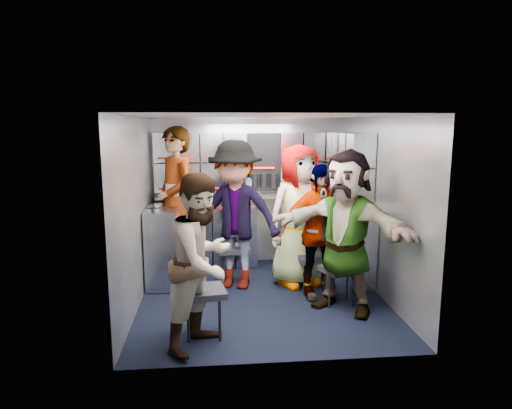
{
  "coord_description": "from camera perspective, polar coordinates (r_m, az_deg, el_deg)",
  "views": [
    {
      "loc": [
        -0.56,
        -5.08,
        2.01
      ],
      "look_at": [
        -0.03,
        0.35,
        1.05
      ],
      "focal_mm": 32.0,
      "sensor_mm": 36.0,
      "label": 1
    }
  ],
  "objects": [
    {
      "name": "attendant_arc_c",
      "position": [
        5.72,
        5.35,
        -1.4
      ],
      "size": [
        1.02,
        0.85,
        1.77
      ],
      "primitive_type": "imported",
      "rotation": [
        0.0,
        0.0,
        0.39
      ],
      "color": "black",
      "rests_on": "ground"
    },
    {
      "name": "bottle_left",
      "position": [
        6.37,
        -6.84,
        2.32
      ],
      "size": [
        0.06,
        0.06,
        0.28
      ],
      "primitive_type": "cylinder",
      "color": "white",
      "rests_on": "counter"
    },
    {
      "name": "bottle_mid",
      "position": [
        6.4,
        -0.86,
        2.15
      ],
      "size": [
        0.07,
        0.07,
        0.22
      ],
      "primitive_type": "cylinder",
      "color": "white",
      "rests_on": "counter"
    },
    {
      "name": "counter",
      "position": [
        6.47,
        -0.5,
        1.12
      ],
      "size": [
        2.68,
        0.42,
        0.03
      ],
      "primitive_type": "cube",
      "color": "#BABDC2",
      "rests_on": "cart_bank_back"
    },
    {
      "name": "attendant_arc_b",
      "position": [
        5.59,
        -2.64,
        -1.35
      ],
      "size": [
        1.34,
        1.04,
        1.83
      ],
      "primitive_type": "imported",
      "rotation": [
        0.0,
        0.0,
        -0.34
      ],
      "color": "black",
      "rests_on": "ground"
    },
    {
      "name": "red_latch_strip",
      "position": [
        6.29,
        -0.34,
        -0.38
      ],
      "size": [
        2.6,
        0.02,
        0.03
      ],
      "primitive_type": "cube",
      "color": "maroon",
      "rests_on": "cart_bank_back"
    },
    {
      "name": "jump_seat_center",
      "position": [
        6.02,
        4.95,
        -5.93
      ],
      "size": [
        0.37,
        0.35,
        0.41
      ],
      "rotation": [
        0.0,
        0.0,
        0.06
      ],
      "color": "black",
      "rests_on": "ground"
    },
    {
      "name": "attendant_arc_a",
      "position": [
        4.15,
        -6.69,
        -7.06
      ],
      "size": [
        0.94,
        0.98,
        1.6
      ],
      "primitive_type": "imported",
      "rotation": [
        0.0,
        0.0,
        0.98
      ],
      "color": "black",
      "rests_on": "ground"
    },
    {
      "name": "cup_right",
      "position": [
        6.52,
        6.77,
        1.68
      ],
      "size": [
        0.07,
        0.07,
        0.1
      ],
      "primitive_type": "cylinder",
      "color": "beige",
      "rests_on": "counter"
    },
    {
      "name": "locker_bank_right",
      "position": [
        6.08,
        11.87,
        4.84
      ],
      "size": [
        0.28,
        1.0,
        0.82
      ],
      "primitive_type": "cube",
      "color": "#9195A0",
      "rests_on": "wall_right"
    },
    {
      "name": "locker_bank_back",
      "position": [
        6.47,
        -0.55,
        5.36
      ],
      "size": [
        2.68,
        0.28,
        0.82
      ],
      "primitive_type": "cube",
      "color": "#9195A0",
      "rests_on": "wall_back"
    },
    {
      "name": "attendant_standing",
      "position": [
        6.08,
        -9.99,
        0.21
      ],
      "size": [
        0.78,
        0.87,
        1.99
      ],
      "primitive_type": "imported",
      "rotation": [
        0.0,
        0.0,
        -1.03
      ],
      "color": "black",
      "rests_on": "ground"
    },
    {
      "name": "cart_bank_back",
      "position": [
        6.57,
        -0.49,
        -3.37
      ],
      "size": [
        2.68,
        0.38,
        0.99
      ],
      "primitive_type": "cube",
      "color": "#9195A0",
      "rests_on": "ground"
    },
    {
      "name": "jump_seat_mid_left",
      "position": [
        5.88,
        -2.69,
        -5.77
      ],
      "size": [
        0.4,
        0.38,
        0.47
      ],
      "rotation": [
        0.0,
        0.0,
        -0.02
      ],
      "color": "black",
      "rests_on": "ground"
    },
    {
      "name": "bottle_right",
      "position": [
        6.48,
        4.71,
        2.22
      ],
      "size": [
        0.07,
        0.07,
        0.22
      ],
      "primitive_type": "cylinder",
      "color": "white",
      "rests_on": "counter"
    },
    {
      "name": "jump_seat_near_left",
      "position": [
        4.44,
        -6.55,
        -11.09
      ],
      "size": [
        0.45,
        0.44,
        0.47
      ],
      "rotation": [
        0.0,
        0.0,
        0.16
      ],
      "color": "black",
      "rests_on": "ground"
    },
    {
      "name": "wall_back",
      "position": [
        6.67,
        -0.65,
        1.69
      ],
      "size": [
        2.8,
        0.04,
        2.1
      ],
      "primitive_type": "cube",
      "color": "gray",
      "rests_on": "ground"
    },
    {
      "name": "floor",
      "position": [
        5.49,
        0.72,
        -11.52
      ],
      "size": [
        3.0,
        3.0,
        0.0
      ],
      "primitive_type": "plane",
      "color": "black",
      "rests_on": "ground"
    },
    {
      "name": "wall_left",
      "position": [
        5.23,
        -14.67,
        -0.93
      ],
      "size": [
        0.04,
        3.0,
        2.1
      ],
      "primitive_type": "cube",
      "color": "gray",
      "rests_on": "ground"
    },
    {
      "name": "coffee_niche",
      "position": [
        6.55,
        0.98,
        5.23
      ],
      "size": [
        0.46,
        0.16,
        0.84
      ],
      "primitive_type": null,
      "color": "black",
      "rests_on": "wall_back"
    },
    {
      "name": "attendant_arc_e",
      "position": [
        4.97,
        11.08,
        -3.33
      ],
      "size": [
        1.58,
        1.46,
        1.76
      ],
      "primitive_type": "imported",
      "rotation": [
        0.0,
        0.0,
        -0.71
      ],
      "color": "black",
      "rests_on": "ground"
    },
    {
      "name": "jump_seat_mid_right",
      "position": [
        5.61,
        7.22,
        -6.95
      ],
      "size": [
        0.39,
        0.37,
        0.44
      ],
      "rotation": [
        0.0,
        0.0,
        -0.06
      ],
      "color": "black",
      "rests_on": "ground"
    },
    {
      "name": "jump_seat_near_right",
      "position": [
        5.27,
        10.34,
        -8.2
      ],
      "size": [
        0.46,
        0.45,
        0.43
      ],
      "rotation": [
        0.0,
        0.0,
        0.38
      ],
      "color": "black",
      "rests_on": "ground"
    },
    {
      "name": "ceiling",
      "position": [
        5.11,
        0.77,
        10.98
      ],
      "size": [
        2.8,
        3.0,
        0.02
      ],
      "primitive_type": "cube",
      "color": "silver",
      "rests_on": "wall_back"
    },
    {
      "name": "attendant_arc_d",
      "position": [
        5.34,
        7.74,
        -3.38
      ],
      "size": [
        0.97,
        0.51,
        1.57
      ],
      "primitive_type": "imported",
      "rotation": [
        0.0,
        0.0,
        0.14
      ],
      "color": "black",
      "rests_on": "ground"
    },
    {
      "name": "cup_left",
      "position": [
        6.38,
        -3.04,
        1.57
      ],
      "size": [
        0.09,
        0.09,
        0.1
      ],
      "primitive_type": "cylinder",
      "color": "beige",
      "rests_on": "counter"
    },
    {
      "name": "cart_bank_left",
      "position": [
        5.87,
        -11.55,
        -5.2
      ],
      "size": [
        0.38,
        0.76,
        0.99
      ],
      "primitive_type": "cube",
      "color": "#9195A0",
      "rests_on": "ground"
    },
    {
      "name": "wall_right",
      "position": [
        5.52,
        15.34,
        -0.4
      ],
      "size": [
        0.04,
        3.0,
        2.1
      ],
      "primitive_type": "cube",
      "color": "gray",
      "rests_on": "ground"
    },
    {
      "name": "right_cabinet",
      "position": [
        6.15,
        11.81,
        -4.47
      ],
      "size": [
        0.28,
        1.2,
        1.0
      ],
      "primitive_type": "cube",
      "color": "#9195A0",
      "rests_on": "ground"
    }
  ]
}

